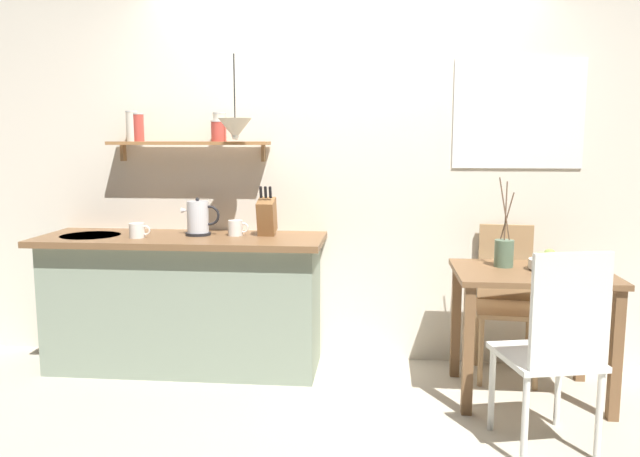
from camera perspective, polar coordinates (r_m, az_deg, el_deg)
ground_plane at (r=3.86m, az=1.16°, el=-14.66°), size 14.00×14.00×0.00m
back_wall at (r=4.20m, az=4.70°, el=6.15°), size 6.80×0.11×2.70m
kitchen_counter at (r=4.20m, az=-12.31°, el=-6.51°), size 1.83×0.63×0.88m
wall_shelf at (r=4.24m, az=-12.18°, el=8.28°), size 1.07×0.20×0.33m
dining_table at (r=3.80m, az=18.72°, el=-5.72°), size 0.87×0.66×0.75m
dining_chair_near at (r=3.17m, az=20.72°, el=-9.85°), size 0.51×0.52×1.00m
dining_chair_far at (r=4.17m, az=16.61°, el=-5.78°), size 0.42×0.45×0.95m
fruit_bowl at (r=3.79m, az=20.07°, el=-2.92°), size 0.21×0.21×0.13m
twig_vase at (r=3.82m, az=16.46°, el=-2.08°), size 0.11×0.11×0.53m
electric_kettle at (r=4.10m, az=-11.05°, el=0.92°), size 0.25×0.16×0.25m
knife_block at (r=4.02m, az=-4.88°, el=1.15°), size 0.11×0.19×0.32m
coffee_mug_by_sink at (r=4.09m, az=-16.34°, el=-0.18°), size 0.14×0.10×0.09m
coffee_mug_spare at (r=4.05m, az=-7.70°, el=0.05°), size 0.13×0.09×0.10m
pendant_lamp at (r=3.90m, az=-7.76°, el=9.00°), size 0.20×0.20×0.52m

